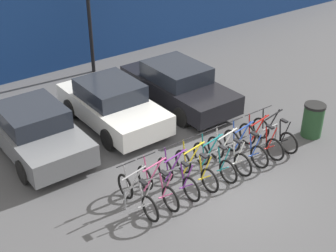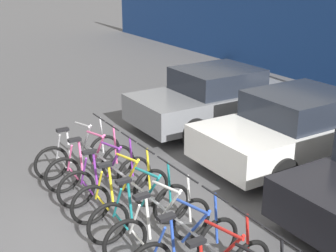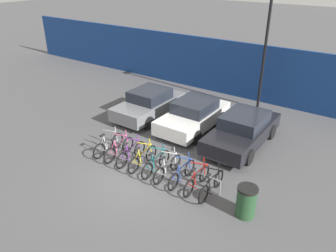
{
  "view_description": "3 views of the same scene",
  "coord_description": "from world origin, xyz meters",
  "px_view_note": "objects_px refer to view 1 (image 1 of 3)",
  "views": [
    {
      "loc": [
        -6.75,
        -6.86,
        7.19
      ],
      "look_at": [
        -0.24,
        1.79,
        1.05
      ],
      "focal_mm": 50.0,
      "sensor_mm": 36.0,
      "label": 1
    },
    {
      "loc": [
        5.6,
        -2.3,
        3.83
      ],
      "look_at": [
        -0.65,
        1.59,
        1.19
      ],
      "focal_mm": 50.0,
      "sensor_mm": 36.0,
      "label": 2
    },
    {
      "loc": [
        6.53,
        -7.55,
        6.98
      ],
      "look_at": [
        -0.55,
        2.54,
        0.85
      ],
      "focal_mm": 35.0,
      "sensor_mm": 36.0,
      "label": 3
    }
  ],
  "objects_px": {
    "bicycle_black": "(274,134)",
    "bicycle_pink": "(157,187)",
    "car_white": "(112,104)",
    "trash_bin": "(313,120)",
    "bicycle_white": "(229,154)",
    "bicycle_silver": "(137,196)",
    "bicycle_red": "(261,140)",
    "bicycle_blue": "(245,147)",
    "bicycle_teal": "(214,161)",
    "bicycle_purple": "(178,177)",
    "car_black": "(178,85)",
    "car_grey": "(35,130)",
    "bike_rack": "(209,155)",
    "bicycle_yellow": "(196,169)"
  },
  "relations": [
    {
      "from": "trash_bin",
      "to": "bike_rack",
      "type": "bearing_deg",
      "value": 173.29
    },
    {
      "from": "bicycle_silver",
      "to": "bicycle_black",
      "type": "distance_m",
      "value": 4.73
    },
    {
      "from": "bicycle_purple",
      "to": "bicycle_yellow",
      "type": "bearing_deg",
      "value": 2.08
    },
    {
      "from": "bicycle_red",
      "to": "bicycle_purple",
      "type": "bearing_deg",
      "value": 176.33
    },
    {
      "from": "bicycle_teal",
      "to": "car_white",
      "type": "bearing_deg",
      "value": 100.67
    },
    {
      "from": "bicycle_white",
      "to": "car_grey",
      "type": "xyz_separation_m",
      "value": [
        -3.8,
        3.8,
        0.31
      ]
    },
    {
      "from": "bike_rack",
      "to": "bicycle_red",
      "type": "relative_size",
      "value": 3.08
    },
    {
      "from": "car_grey",
      "to": "trash_bin",
      "type": "height_order",
      "value": "car_grey"
    },
    {
      "from": "bicycle_blue",
      "to": "bicycle_purple",
      "type": "bearing_deg",
      "value": 178.28
    },
    {
      "from": "bicycle_black",
      "to": "bicycle_red",
      "type": "bearing_deg",
      "value": -179.25
    },
    {
      "from": "bicycle_purple",
      "to": "bicycle_black",
      "type": "xyz_separation_m",
      "value": [
        3.52,
        0.0,
        0.0
      ]
    },
    {
      "from": "bicycle_red",
      "to": "trash_bin",
      "type": "xyz_separation_m",
      "value": [
        1.9,
        -0.29,
        0.14
      ]
    },
    {
      "from": "bicycle_silver",
      "to": "car_grey",
      "type": "bearing_deg",
      "value": 99.36
    },
    {
      "from": "bicycle_teal",
      "to": "trash_bin",
      "type": "xyz_separation_m",
      "value": [
        3.64,
        -0.29,
        0.14
      ]
    },
    {
      "from": "bike_rack",
      "to": "trash_bin",
      "type": "xyz_separation_m",
      "value": [
        3.7,
        -0.43,
        0.02
      ]
    },
    {
      "from": "bicycle_white",
      "to": "bicycle_red",
      "type": "distance_m",
      "value": 1.23
    },
    {
      "from": "bicycle_pink",
      "to": "trash_bin",
      "type": "height_order",
      "value": "bicycle_pink"
    },
    {
      "from": "bicycle_red",
      "to": "bicycle_silver",
      "type": "bearing_deg",
      "value": 176.33
    },
    {
      "from": "car_grey",
      "to": "bicycle_blue",
      "type": "bearing_deg",
      "value": -40.71
    },
    {
      "from": "bicycle_white",
      "to": "bicycle_blue",
      "type": "xyz_separation_m",
      "value": [
        0.62,
        0.0,
        0.0
      ]
    },
    {
      "from": "car_black",
      "to": "car_white",
      "type": "bearing_deg",
      "value": 177.38
    },
    {
      "from": "bicycle_silver",
      "to": "bicycle_red",
      "type": "distance_m",
      "value": 4.16
    },
    {
      "from": "bicycle_teal",
      "to": "trash_bin",
      "type": "height_order",
      "value": "bicycle_teal"
    },
    {
      "from": "bicycle_purple",
      "to": "bicycle_blue",
      "type": "relative_size",
      "value": 1.0
    },
    {
      "from": "bike_rack",
      "to": "bicycle_black",
      "type": "distance_m",
      "value": 2.37
    },
    {
      "from": "bicycle_silver",
      "to": "bicycle_pink",
      "type": "bearing_deg",
      "value": -3.45
    },
    {
      "from": "bicycle_black",
      "to": "car_white",
      "type": "height_order",
      "value": "car_white"
    },
    {
      "from": "bike_rack",
      "to": "car_grey",
      "type": "height_order",
      "value": "car_grey"
    },
    {
      "from": "trash_bin",
      "to": "bicycle_teal",
      "type": "bearing_deg",
      "value": 175.51
    },
    {
      "from": "bicycle_pink",
      "to": "bicycle_purple",
      "type": "distance_m",
      "value": 0.62
    },
    {
      "from": "bicycle_black",
      "to": "bicycle_pink",
      "type": "bearing_deg",
      "value": -179.25
    },
    {
      "from": "bicycle_pink",
      "to": "bicycle_teal",
      "type": "relative_size",
      "value": 1.0
    },
    {
      "from": "bicycle_purple",
      "to": "bicycle_red",
      "type": "bearing_deg",
      "value": 2.08
    },
    {
      "from": "bike_rack",
      "to": "bicycle_black",
      "type": "xyz_separation_m",
      "value": [
        2.36,
        -0.15,
        -0.12
      ]
    },
    {
      "from": "car_white",
      "to": "bike_rack",
      "type": "bearing_deg",
      "value": -79.68
    },
    {
      "from": "car_grey",
      "to": "bicycle_silver",
      "type": "bearing_deg",
      "value": -77.2
    },
    {
      "from": "car_white",
      "to": "car_black",
      "type": "bearing_deg",
      "value": -2.62
    },
    {
      "from": "car_grey",
      "to": "bicycle_purple",
      "type": "bearing_deg",
      "value": -61.44
    },
    {
      "from": "car_white",
      "to": "bicycle_pink",
      "type": "bearing_deg",
      "value": -105.73
    },
    {
      "from": "bicycle_blue",
      "to": "car_grey",
      "type": "relative_size",
      "value": 0.43
    },
    {
      "from": "bicycle_white",
      "to": "trash_bin",
      "type": "relative_size",
      "value": 1.66
    },
    {
      "from": "bike_rack",
      "to": "bicycle_white",
      "type": "bearing_deg",
      "value": -14.58
    },
    {
      "from": "bicycle_purple",
      "to": "car_black",
      "type": "bearing_deg",
      "value": 54.1
    },
    {
      "from": "bicycle_silver",
      "to": "bicycle_pink",
      "type": "height_order",
      "value": "same"
    },
    {
      "from": "bicycle_teal",
      "to": "bicycle_blue",
      "type": "relative_size",
      "value": 1.0
    },
    {
      "from": "bicycle_yellow",
      "to": "bicycle_teal",
      "type": "distance_m",
      "value": 0.63
    },
    {
      "from": "bicycle_white",
      "to": "bicycle_black",
      "type": "height_order",
      "value": "same"
    },
    {
      "from": "bicycle_yellow",
      "to": "bicycle_red",
      "type": "relative_size",
      "value": 1.0
    },
    {
      "from": "car_black",
      "to": "car_grey",
      "type": "bearing_deg",
      "value": 179.86
    },
    {
      "from": "bicycle_yellow",
      "to": "bicycle_blue",
      "type": "bearing_deg",
      "value": 1.29
    }
  ]
}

